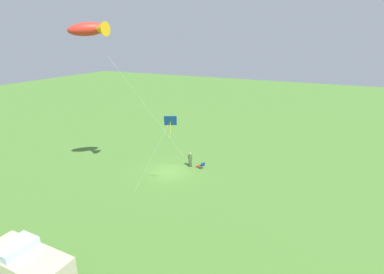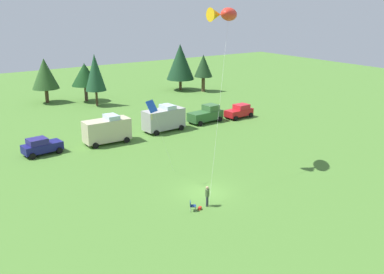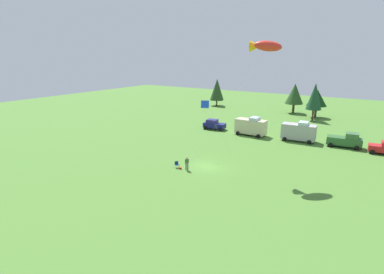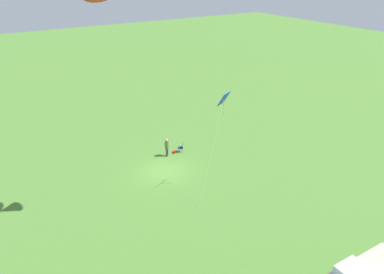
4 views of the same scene
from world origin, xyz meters
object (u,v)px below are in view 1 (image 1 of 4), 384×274
Objects in this scene: backpack_on_grass at (198,167)px; kite_large_fish at (90,29)px; person_kite_flyer at (190,159)px; kite_diamond_blue at (170,122)px; van_camper_beige at (28,272)px; folding_chair at (202,165)px.

kite_large_fish is (7.65, 6.85, 14.82)m from backpack_on_grass.
kite_diamond_blue is (-1.27, 6.60, 6.14)m from person_kite_flyer.
backpack_on_grass is 20.58m from van_camper_beige.
folding_chair is 20.43m from van_camper_beige.
folding_chair is 17.95m from kite_large_fish.
van_camper_beige is 20.14m from kite_large_fish.
person_kite_flyer reaches higher than folding_chair.
kite_large_fish is at bearing 98.81° from person_kite_flyer.
backpack_on_grass is 0.04× the size of kite_diamond_blue.
kite_large_fish is 2.01× the size of kite_diamond_blue.
van_camper_beige is (1.11, 20.50, 1.53)m from backpack_on_grass.
van_camper_beige is at bearing 115.60° from kite_large_fish.
person_kite_flyer is 1.63m from folding_chair.
kite_diamond_blue reaches higher than van_camper_beige.
person_kite_flyer reaches higher than backpack_on_grass.
kite_diamond_blue reaches higher than person_kite_flyer.
folding_chair is at bearing -92.26° from kite_diamond_blue.
van_camper_beige is (1.76, 20.32, 1.16)m from folding_chair.
kite_diamond_blue is (-0.39, 6.79, 7.05)m from backpack_on_grass.
kite_diamond_blue reaches higher than folding_chair.
person_kite_flyer is 5.44× the size of backpack_on_grass.
kite_diamond_blue is at bearing 93.25° from backpack_on_grass.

